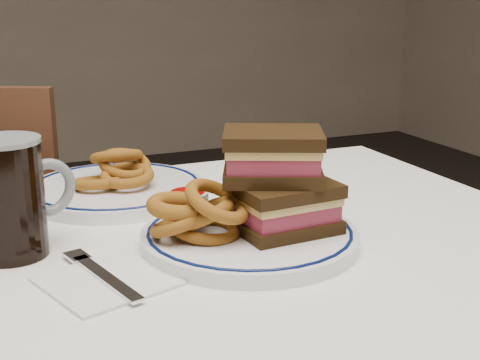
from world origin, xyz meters
name	(u,v)px	position (x,y,z in m)	size (l,w,h in m)	color
dining_table	(120,342)	(0.00, 0.00, 0.64)	(1.27, 0.87, 0.75)	white
main_plate	(250,236)	(0.18, 0.00, 0.76)	(0.29, 0.29, 0.02)	white
reuben_sandwich	(279,181)	(0.22, -0.01, 0.83)	(0.16, 0.14, 0.13)	black
onion_rings_main	(197,214)	(0.11, 0.01, 0.80)	(0.14, 0.11, 0.09)	brown
ketchup_ramekin	(188,202)	(0.12, 0.09, 0.79)	(0.06, 0.06, 0.03)	white
beer_mug	(10,196)	(-0.11, 0.08, 0.83)	(0.13, 0.09, 0.15)	black
water_glass	(264,178)	(0.25, 0.10, 0.81)	(0.07, 0.07, 0.11)	#93A9BD
far_plate	(116,189)	(0.07, 0.28, 0.76)	(0.29, 0.29, 0.02)	white
onion_rings_far	(117,169)	(0.07, 0.28, 0.79)	(0.14, 0.13, 0.07)	brown
napkin_fork	(105,280)	(-0.02, -0.04, 0.75)	(0.17, 0.18, 0.01)	white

